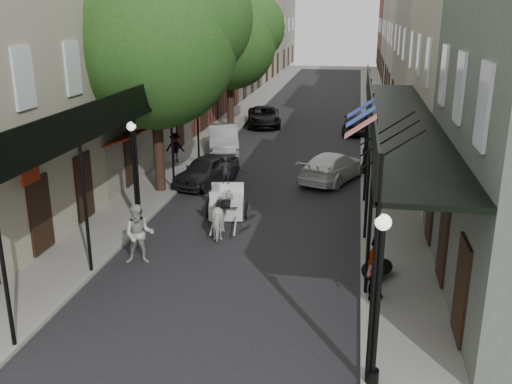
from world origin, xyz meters
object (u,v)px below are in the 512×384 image
at_px(tree_far, 236,37).
at_px(car_right_near, 333,167).
at_px(lamppost_left, 134,172).
at_px(lamppost_right_far, 367,118).
at_px(lamppost_right_near, 378,299).
at_px(car_left_far, 264,116).
at_px(pedestrian_sidewalk_left, 175,148).
at_px(car_right_far, 357,122).
at_px(tree_near, 164,36).
at_px(carriage, 227,189).
at_px(horse, 223,215).
at_px(car_left_mid, 223,139).
at_px(pedestrian_walking, 139,234).
at_px(car_left_near, 207,170).
at_px(pedestrian_sidewalk_right, 375,269).

bearing_deg(tree_far, car_right_near, -58.33).
bearing_deg(lamppost_left, lamppost_right_far, 55.65).
xyz_separation_m(tree_far, lamppost_right_near, (8.35, -26.18, -3.79)).
bearing_deg(car_left_far, car_right_near, -77.64).
xyz_separation_m(lamppost_right_far, pedestrian_sidewalk_left, (-9.50, -3.38, -1.18)).
xyz_separation_m(lamppost_right_near, car_right_far, (-0.50, 26.11, -1.34)).
distance_m(tree_near, car_right_near, 9.42).
bearing_deg(lamppost_right_far, carriage, -117.80).
relative_size(lamppost_right_near, horse, 2.13).
height_order(lamppost_left, car_right_far, lamppost_left).
bearing_deg(lamppost_right_far, horse, -111.82).
relative_size(tree_near, car_right_near, 2.15).
relative_size(tree_near, car_left_mid, 2.19).
relative_size(tree_near, lamppost_right_far, 2.60).
height_order(tree_far, pedestrian_walking, tree_far).
height_order(tree_far, car_left_mid, tree_far).
relative_size(lamppost_right_near, car_left_near, 0.96).
xyz_separation_m(pedestrian_sidewalk_right, car_right_far, (-0.60, 22.45, -0.30)).
bearing_deg(horse, pedestrian_walking, 43.78).
bearing_deg(pedestrian_sidewalk_right, horse, 72.18).
bearing_deg(carriage, car_left_mid, 94.58).
relative_size(pedestrian_sidewalk_right, car_right_near, 0.40).
bearing_deg(carriage, pedestrian_walking, -117.69).
relative_size(carriage, car_left_mid, 0.56).
bearing_deg(car_left_near, pedestrian_sidewalk_left, 145.83).
distance_m(tree_near, lamppost_right_near, 15.39).
bearing_deg(car_left_mid, carriage, -90.64).
bearing_deg(horse, tree_near, -62.52).
xyz_separation_m(lamppost_right_near, carriage, (-5.30, 9.94, -1.09)).
relative_size(lamppost_right_far, pedestrian_walking, 1.96).
bearing_deg(tree_near, pedestrian_walking, -79.31).
bearing_deg(car_right_far, pedestrian_walking, 75.47).
distance_m(lamppost_right_far, pedestrian_walking, 16.57).
bearing_deg(tree_near, horse, -53.19).
relative_size(horse, car_left_far, 0.38).
distance_m(pedestrian_sidewalk_left, car_right_near, 8.15).
relative_size(tree_far, pedestrian_sidewalk_right, 4.85).
relative_size(tree_near, pedestrian_sidewalk_left, 6.46).
height_order(lamppost_right_near, carriage, lamppost_right_near).
height_order(lamppost_left, lamppost_right_far, same).
distance_m(tree_far, car_left_far, 5.57).
relative_size(lamppost_right_far, car_left_mid, 0.84).
xyz_separation_m(lamppost_left, carriage, (2.90, 1.94, -1.09)).
distance_m(tree_far, lamppost_right_far, 11.05).
bearing_deg(car_left_mid, car_right_near, -50.75).
height_order(tree_near, car_right_far, tree_near).
bearing_deg(pedestrian_sidewalk_right, pedestrian_sidewalk_left, 57.35).
bearing_deg(car_left_mid, pedestrian_sidewalk_right, -78.51).
relative_size(tree_far, car_right_far, 2.06).
bearing_deg(car_right_far, lamppost_right_far, 97.12).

